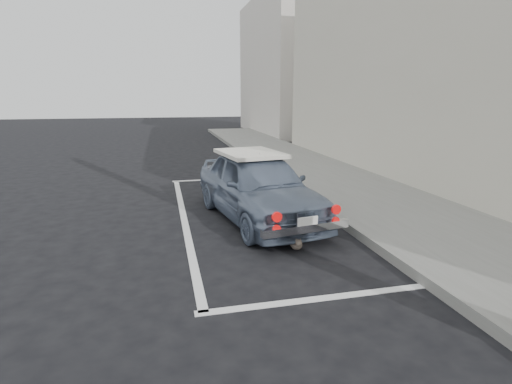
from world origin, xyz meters
TOP-DOWN VIEW (x-y plane):
  - ground at (0.00, 0.00)m, footprint 80.00×80.00m
  - sidewalk at (3.20, 2.00)m, footprint 2.80×40.00m
  - shop_building at (6.33, 4.00)m, footprint 3.50×18.00m
  - building_far at (6.35, 20.00)m, footprint 3.50×10.00m
  - pline_rear at (0.50, -0.50)m, footprint 3.00×0.12m
  - pline_front at (0.50, 6.50)m, footprint 3.00×0.12m
  - pline_side at (-0.90, 3.00)m, footprint 0.12×7.00m
  - retro_coupe at (0.48, 2.69)m, footprint 2.10×3.95m
  - cat at (0.68, 1.02)m, footprint 0.21×0.42m

SIDE VIEW (x-z plane):
  - ground at x=0.00m, z-range 0.00..0.00m
  - pline_rear at x=0.50m, z-range 0.00..0.01m
  - pline_front at x=0.50m, z-range 0.00..0.01m
  - pline_side at x=-0.90m, z-range 0.00..0.01m
  - sidewalk at x=3.20m, z-range 0.00..0.15m
  - cat at x=0.68m, z-range -0.01..0.21m
  - retro_coupe at x=0.48m, z-range 0.01..1.29m
  - shop_building at x=6.33m, z-range -0.01..6.99m
  - building_far at x=6.35m, z-range 0.00..8.00m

